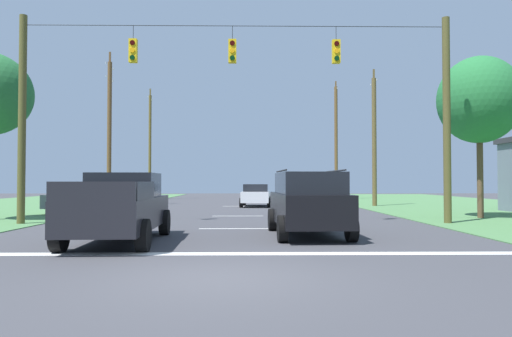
% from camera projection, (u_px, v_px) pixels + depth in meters
% --- Properties ---
extents(ground_plane, '(120.00, 120.00, 0.00)m').
position_uv_depth(ground_plane, '(218.00, 277.00, 8.49)').
color(ground_plane, '#3D3D42').
extents(stop_bar_stripe, '(14.53, 0.45, 0.01)m').
position_uv_depth(stop_bar_stripe, '(226.00, 254.00, 11.25)').
color(stop_bar_stripe, white).
rests_on(stop_bar_stripe, ground).
extents(lane_dash_0, '(2.50, 0.15, 0.01)m').
position_uv_depth(lane_dash_0, '(234.00, 229.00, 17.25)').
color(lane_dash_0, white).
rests_on(lane_dash_0, ground).
extents(lane_dash_1, '(2.50, 0.15, 0.01)m').
position_uv_depth(lane_dash_1, '(238.00, 216.00, 23.58)').
color(lane_dash_1, white).
rests_on(lane_dash_1, ground).
extents(lane_dash_2, '(2.50, 0.15, 0.01)m').
position_uv_depth(lane_dash_2, '(241.00, 206.00, 32.87)').
color(lane_dash_2, white).
rests_on(lane_dash_2, ground).
extents(overhead_signal_span, '(17.40, 0.31, 8.40)m').
position_uv_depth(overhead_signal_span, '(236.00, 110.00, 19.28)').
color(overhead_signal_span, brown).
rests_on(overhead_signal_span, ground).
extents(pickup_truck, '(2.43, 5.47, 1.95)m').
position_uv_depth(pickup_truck, '(120.00, 208.00, 13.46)').
color(pickup_truck, black).
rests_on(pickup_truck, ground).
extents(suv_black, '(2.36, 4.87, 2.05)m').
position_uv_depth(suv_black, '(308.00, 202.00, 15.00)').
color(suv_black, black).
rests_on(suv_black, ground).
extents(distant_car_crossing_white, '(2.22, 4.40, 1.52)m').
position_uv_depth(distant_car_crossing_white, '(256.00, 195.00, 32.66)').
color(distant_car_crossing_white, silver).
rests_on(distant_car_crossing_white, ground).
extents(distant_car_oncoming, '(4.41, 2.24, 1.52)m').
position_uv_depth(distant_car_oncoming, '(89.00, 199.00, 24.81)').
color(distant_car_oncoming, slate).
rests_on(distant_car_oncoming, ground).
extents(utility_pole_mid_right, '(0.31, 1.72, 9.49)m').
position_uv_depth(utility_pole_mid_right, '(374.00, 140.00, 33.06)').
color(utility_pole_mid_right, brown).
rests_on(utility_pole_mid_right, ground).
extents(utility_pole_far_right, '(0.31, 1.55, 11.21)m').
position_uv_depth(utility_pole_far_right, '(336.00, 142.00, 45.21)').
color(utility_pole_far_right, brown).
rests_on(utility_pole_far_right, ground).
extents(utility_pole_mid_left, '(0.30, 1.85, 10.80)m').
position_uv_depth(utility_pole_mid_left, '(109.00, 130.00, 33.46)').
color(utility_pole_mid_left, brown).
rests_on(utility_pole_mid_left, ground).
extents(utility_pole_far_left, '(0.26, 1.76, 10.63)m').
position_uv_depth(utility_pole_far_left, '(150.00, 145.00, 45.85)').
color(utility_pole_far_left, brown).
rests_on(utility_pole_far_left, ground).
extents(tree_roadside_far_right, '(3.74, 3.74, 7.48)m').
position_uv_depth(tree_roadside_far_right, '(479.00, 100.00, 22.10)').
color(tree_roadside_far_right, brown).
rests_on(tree_roadside_far_right, ground).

